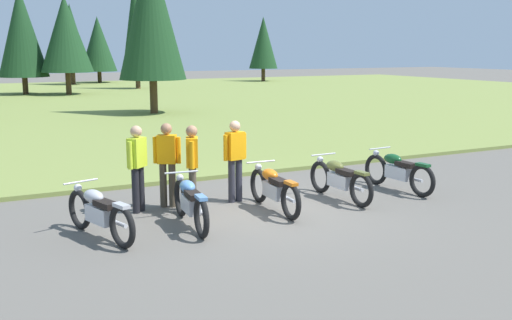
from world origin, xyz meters
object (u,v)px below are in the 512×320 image
(motorcycle_olive, at_px, (340,179))
(rider_in_hivis_vest, at_px, (137,163))
(motorcycle_silver, at_px, (99,212))
(rider_with_back_turned, at_px, (167,160))
(motorcycle_british_green, at_px, (398,171))
(rider_near_row_end, at_px, (192,163))
(motorcycle_orange, at_px, (274,188))
(motorcycle_sky_blue, at_px, (190,202))
(rider_checking_bike, at_px, (235,156))

(motorcycle_olive, height_order, rider_in_hivis_vest, rider_in_hivis_vest)
(rider_in_hivis_vest, bearing_deg, motorcycle_silver, -128.47)
(motorcycle_olive, bearing_deg, rider_with_back_turned, 162.68)
(motorcycle_british_green, distance_m, rider_in_hivis_vest, 5.69)
(rider_near_row_end, height_order, rider_with_back_turned, same)
(rider_with_back_turned, bearing_deg, rider_in_hivis_vest, -171.08)
(motorcycle_orange, bearing_deg, rider_in_hivis_vest, 155.23)
(motorcycle_orange, bearing_deg, rider_near_row_end, 155.40)
(motorcycle_silver, xyz_separation_m, motorcycle_british_green, (6.62, 0.42, 0.00))
(motorcycle_olive, height_order, motorcycle_british_green, same)
(rider_with_back_turned, relative_size, rider_in_hivis_vest, 1.00)
(rider_near_row_end, xyz_separation_m, rider_in_hivis_vest, (-0.94, 0.44, 0.00))
(rider_near_row_end, bearing_deg, rider_with_back_turned, 120.70)
(motorcycle_sky_blue, height_order, rider_with_back_turned, rider_with_back_turned)
(rider_in_hivis_vest, distance_m, rider_checking_bike, 1.99)
(motorcycle_silver, xyz_separation_m, rider_checking_bike, (3.00, 1.14, 0.51))
(motorcycle_olive, relative_size, rider_checking_bike, 1.26)
(motorcycle_olive, height_order, rider_checking_bike, rider_checking_bike)
(motorcycle_silver, distance_m, rider_near_row_end, 2.19)
(motorcycle_olive, relative_size, motorcycle_british_green, 1.00)
(rider_near_row_end, height_order, rider_checking_bike, same)
(rider_checking_bike, bearing_deg, rider_in_hivis_vest, 176.17)
(motorcycle_british_green, height_order, rider_near_row_end, rider_near_row_end)
(motorcycle_silver, distance_m, motorcycle_sky_blue, 1.57)
(motorcycle_orange, xyz_separation_m, rider_in_hivis_vest, (-2.36, 1.09, 0.51))
(rider_with_back_turned, height_order, rider_in_hivis_vest, same)
(motorcycle_british_green, relative_size, rider_with_back_turned, 1.26)
(rider_in_hivis_vest, bearing_deg, motorcycle_olive, -13.42)
(motorcycle_orange, xyz_separation_m, rider_checking_bike, (-0.37, 0.95, 0.51))
(motorcycle_orange, distance_m, motorcycle_olive, 1.63)
(motorcycle_silver, height_order, motorcycle_orange, same)
(motorcycle_olive, bearing_deg, rider_near_row_end, 170.48)
(motorcycle_olive, distance_m, rider_checking_bike, 2.22)
(motorcycle_olive, xyz_separation_m, rider_near_row_end, (-3.04, 0.51, 0.51))
(motorcycle_british_green, bearing_deg, motorcycle_olive, -176.58)
(motorcycle_sky_blue, bearing_deg, motorcycle_silver, 178.09)
(motorcycle_orange, xyz_separation_m, motorcycle_british_green, (3.24, 0.23, 0.00))
(motorcycle_silver, height_order, motorcycle_sky_blue, same)
(motorcycle_silver, bearing_deg, motorcycle_british_green, 3.66)
(motorcycle_olive, xyz_separation_m, rider_with_back_turned, (-3.36, 1.05, 0.51))
(motorcycle_british_green, height_order, rider_checking_bike, rider_checking_bike)
(motorcycle_orange, distance_m, rider_checking_bike, 1.15)
(motorcycle_british_green, distance_m, rider_checking_bike, 3.73)
(rider_near_row_end, bearing_deg, rider_checking_bike, 16.47)
(motorcycle_orange, relative_size, rider_checking_bike, 1.26)
(motorcycle_sky_blue, distance_m, motorcycle_olive, 3.45)
(motorcycle_silver, bearing_deg, motorcycle_olive, 3.74)
(rider_in_hivis_vest, bearing_deg, rider_with_back_turned, 8.92)
(motorcycle_sky_blue, relative_size, rider_checking_bike, 1.26)
(motorcycle_orange, relative_size, rider_near_row_end, 1.26)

